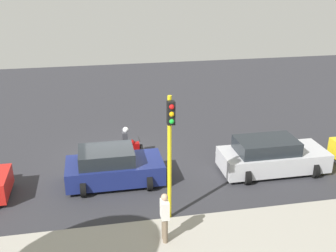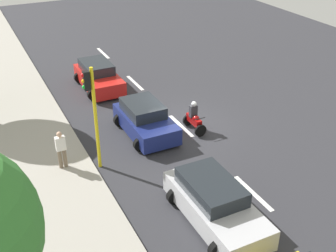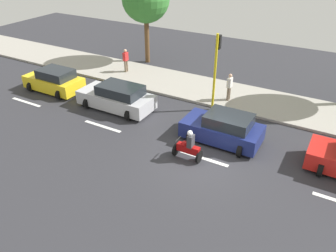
# 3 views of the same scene
# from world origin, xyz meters

# --- Properties ---
(ground_plane) EXTENTS (40.00, 60.00, 0.10)m
(ground_plane) POSITION_xyz_m (0.00, 0.00, -0.05)
(ground_plane) COLOR #2D2D33
(sidewalk) EXTENTS (4.00, 60.00, 0.15)m
(sidewalk) POSITION_xyz_m (7.00, 0.00, 0.07)
(sidewalk) COLOR #9E998E
(sidewalk) RESTS_ON ground
(lane_stripe_far_north) EXTENTS (0.20, 2.40, 0.01)m
(lane_stripe_far_north) POSITION_xyz_m (0.00, -12.00, 0.01)
(lane_stripe_far_north) COLOR white
(lane_stripe_far_north) RESTS_ON ground
(lane_stripe_north) EXTENTS (0.20, 2.40, 0.01)m
(lane_stripe_north) POSITION_xyz_m (0.00, -6.00, 0.01)
(lane_stripe_north) COLOR white
(lane_stripe_north) RESTS_ON ground
(lane_stripe_mid) EXTENTS (0.20, 2.40, 0.01)m
(lane_stripe_mid) POSITION_xyz_m (0.00, 0.00, 0.01)
(lane_stripe_mid) COLOR white
(lane_stripe_mid) RESTS_ON ground
(lane_stripe_south) EXTENTS (0.20, 2.40, 0.01)m
(lane_stripe_south) POSITION_xyz_m (0.00, 6.00, 0.01)
(lane_stripe_south) COLOR white
(lane_stripe_south) RESTS_ON ground
(car_dark_blue) EXTENTS (2.32, 3.89, 1.52)m
(car_dark_blue) POSITION_xyz_m (1.87, -0.17, 0.71)
(car_dark_blue) COLOR navy
(car_dark_blue) RESTS_ON ground
(car_red) EXTENTS (2.28, 4.16, 1.52)m
(car_red) POSITION_xyz_m (2.17, -6.30, 0.71)
(car_red) COLOR red
(car_red) RESTS_ON ground
(car_silver) EXTENTS (2.32, 4.54, 1.52)m
(car_silver) POSITION_xyz_m (2.15, 6.57, 0.71)
(car_silver) COLOR #B7B7BC
(car_silver) RESTS_ON ground
(motorcycle) EXTENTS (0.60, 1.30, 1.53)m
(motorcycle) POSITION_xyz_m (-0.36, 0.66, 0.64)
(motorcycle) COLOR black
(motorcycle) RESTS_ON ground
(pedestrian_by_tree) EXTENTS (0.40, 0.24, 1.69)m
(pedestrian_by_tree) POSITION_xyz_m (6.20, 1.16, 1.06)
(pedestrian_by_tree) COLOR #72604C
(pedestrian_by_tree) RESTS_ON sidewalk
(traffic_light_corner) EXTENTS (0.49, 0.24, 4.50)m
(traffic_light_corner) POSITION_xyz_m (4.85, 1.60, 2.93)
(traffic_light_corner) COLOR yellow
(traffic_light_corner) RESTS_ON ground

